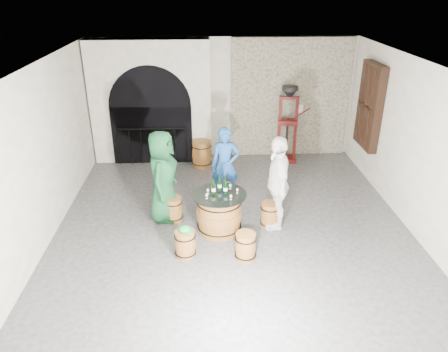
{
  "coord_description": "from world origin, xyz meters",
  "views": [
    {
      "loc": [
        -0.53,
        -7.16,
        4.55
      ],
      "look_at": [
        -0.16,
        0.29,
        1.05
      ],
      "focal_mm": 34.0,
      "sensor_mm": 36.0,
      "label": 1
    }
  ],
  "objects_px": {
    "barrel_stool_right": "(270,215)",
    "barrel_stool_near_right": "(246,246)",
    "wine_bottle_left": "(214,188)",
    "barrel_stool_far": "(224,195)",
    "person_blue": "(225,165)",
    "wine_bottle_right": "(220,184)",
    "barrel_table": "(219,213)",
    "wine_bottle_center": "(225,188)",
    "barrel_stool_near_left": "(185,244)",
    "person_green": "(163,177)",
    "barrel_stool_left": "(173,209)",
    "person_white": "(277,183)",
    "corking_press": "(288,119)",
    "side_barrel": "(202,154)"
  },
  "relations": [
    {
      "from": "barrel_stool_right",
      "to": "barrel_stool_near_right",
      "type": "relative_size",
      "value": 1.0
    },
    {
      "from": "barrel_stool_near_right",
      "to": "wine_bottle_left",
      "type": "bearing_deg",
      "value": 119.73
    },
    {
      "from": "barrel_stool_far",
      "to": "person_blue",
      "type": "height_order",
      "value": "person_blue"
    },
    {
      "from": "wine_bottle_right",
      "to": "barrel_stool_near_right",
      "type": "bearing_deg",
      "value": -69.3
    },
    {
      "from": "barrel_stool_right",
      "to": "person_blue",
      "type": "xyz_separation_m",
      "value": [
        -0.84,
        1.15,
        0.59
      ]
    },
    {
      "from": "barrel_table",
      "to": "wine_bottle_center",
      "type": "height_order",
      "value": "wine_bottle_center"
    },
    {
      "from": "barrel_stool_near_left",
      "to": "person_blue",
      "type": "height_order",
      "value": "person_blue"
    },
    {
      "from": "person_green",
      "to": "barrel_stool_near_right",
      "type": "bearing_deg",
      "value": -122.5
    },
    {
      "from": "barrel_stool_left",
      "to": "wine_bottle_center",
      "type": "height_order",
      "value": "wine_bottle_center"
    },
    {
      "from": "barrel_stool_far",
      "to": "wine_bottle_left",
      "type": "distance_m",
      "value": 1.26
    },
    {
      "from": "barrel_table",
      "to": "barrel_stool_right",
      "type": "distance_m",
      "value": 1.04
    },
    {
      "from": "barrel_table",
      "to": "barrel_stool_far",
      "type": "height_order",
      "value": "barrel_table"
    },
    {
      "from": "barrel_stool_far",
      "to": "person_white",
      "type": "height_order",
      "value": "person_white"
    },
    {
      "from": "person_blue",
      "to": "barrel_stool_right",
      "type": "bearing_deg",
      "value": -48.27
    },
    {
      "from": "barrel_stool_left",
      "to": "corking_press",
      "type": "relative_size",
      "value": 0.25
    },
    {
      "from": "barrel_stool_left",
      "to": "person_blue",
      "type": "xyz_separation_m",
      "value": [
        1.11,
        0.83,
        0.59
      ]
    },
    {
      "from": "person_blue",
      "to": "person_white",
      "type": "relative_size",
      "value": 0.89
    },
    {
      "from": "barrel_table",
      "to": "person_green",
      "type": "xyz_separation_m",
      "value": [
        -1.1,
        0.55,
        0.55
      ]
    },
    {
      "from": "barrel_table",
      "to": "barrel_stool_far",
      "type": "bearing_deg",
      "value": 81.85
    },
    {
      "from": "barrel_stool_left",
      "to": "side_barrel",
      "type": "relative_size",
      "value": 0.73
    },
    {
      "from": "barrel_stool_near_left",
      "to": "wine_bottle_center",
      "type": "xyz_separation_m",
      "value": [
        0.76,
        0.81,
        0.69
      ]
    },
    {
      "from": "corking_press",
      "to": "barrel_stool_near_right",
      "type": "bearing_deg",
      "value": -101.16
    },
    {
      "from": "barrel_table",
      "to": "barrel_stool_near_right",
      "type": "bearing_deg",
      "value": -65.39
    },
    {
      "from": "barrel_stool_right",
      "to": "wine_bottle_right",
      "type": "xyz_separation_m",
      "value": [
        -1.0,
        0.02,
        0.69
      ]
    },
    {
      "from": "corking_press",
      "to": "barrel_stool_left",
      "type": "bearing_deg",
      "value": -125.77
    },
    {
      "from": "barrel_table",
      "to": "wine_bottle_center",
      "type": "bearing_deg",
      "value": 3.22
    },
    {
      "from": "barrel_stool_near_left",
      "to": "barrel_stool_far",
      "type": "bearing_deg",
      "value": 66.73
    },
    {
      "from": "barrel_stool_left",
      "to": "barrel_stool_far",
      "type": "relative_size",
      "value": 1.0
    },
    {
      "from": "barrel_stool_right",
      "to": "corking_press",
      "type": "bearing_deg",
      "value": 74.35
    },
    {
      "from": "barrel_table",
      "to": "corking_press",
      "type": "relative_size",
      "value": 0.52
    },
    {
      "from": "wine_bottle_center",
      "to": "wine_bottle_right",
      "type": "relative_size",
      "value": 1.0
    },
    {
      "from": "barrel_stool_right",
      "to": "barrel_stool_near_left",
      "type": "relative_size",
      "value": 1.0
    },
    {
      "from": "person_green",
      "to": "wine_bottle_left",
      "type": "height_order",
      "value": "person_green"
    },
    {
      "from": "wine_bottle_center",
      "to": "barrel_stool_near_left",
      "type": "bearing_deg",
      "value": -133.12
    },
    {
      "from": "barrel_stool_near_right",
      "to": "wine_bottle_center",
      "type": "height_order",
      "value": "wine_bottle_center"
    },
    {
      "from": "barrel_stool_left",
      "to": "person_blue",
      "type": "height_order",
      "value": "person_blue"
    },
    {
      "from": "wine_bottle_right",
      "to": "corking_press",
      "type": "bearing_deg",
      "value": 59.67
    },
    {
      "from": "barrel_stool_left",
      "to": "barrel_stool_near_left",
      "type": "distance_m",
      "value": 1.29
    },
    {
      "from": "person_white",
      "to": "wine_bottle_left",
      "type": "bearing_deg",
      "value": -82.89
    },
    {
      "from": "barrel_stool_left",
      "to": "wine_bottle_left",
      "type": "bearing_deg",
      "value": -29.27
    },
    {
      "from": "barrel_stool_left",
      "to": "wine_bottle_left",
      "type": "xyz_separation_m",
      "value": [
        0.82,
        -0.46,
        0.69
      ]
    },
    {
      "from": "barrel_table",
      "to": "side_barrel",
      "type": "distance_m",
      "value": 3.22
    },
    {
      "from": "barrel_stool_near_left",
      "to": "side_barrel",
      "type": "xyz_separation_m",
      "value": [
        0.3,
        4.01,
        0.09
      ]
    },
    {
      "from": "person_blue",
      "to": "person_white",
      "type": "xyz_separation_m",
      "value": [
        0.95,
        -1.13,
        0.11
      ]
    },
    {
      "from": "barrel_stool_right",
      "to": "person_white",
      "type": "bearing_deg",
      "value": 7.5
    },
    {
      "from": "barrel_stool_near_right",
      "to": "side_barrel",
      "type": "xyz_separation_m",
      "value": [
        -0.76,
        4.14,
        0.09
      ]
    },
    {
      "from": "barrel_stool_left",
      "to": "barrel_stool_near_left",
      "type": "height_order",
      "value": "same"
    },
    {
      "from": "barrel_stool_right",
      "to": "corking_press",
      "type": "height_order",
      "value": "corking_press"
    },
    {
      "from": "person_white",
      "to": "corking_press",
      "type": "bearing_deg",
      "value": 166.28
    },
    {
      "from": "barrel_table",
      "to": "barrel_stool_far",
      "type": "xyz_separation_m",
      "value": [
        0.15,
        1.02,
        -0.15
      ]
    }
  ]
}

